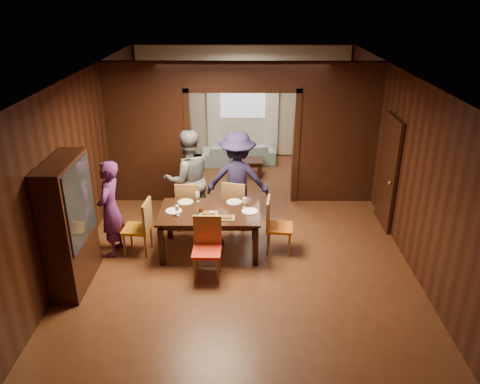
{
  "coord_description": "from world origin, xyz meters",
  "views": [
    {
      "loc": [
        0.03,
        -7.56,
        4.2
      ],
      "look_at": [
        -0.03,
        -0.4,
        1.05
      ],
      "focal_mm": 35.0,
      "sensor_mm": 36.0,
      "label": 1
    }
  ],
  "objects_px": {
    "person_grey": "(188,179)",
    "chair_left": "(137,227)",
    "sofa": "(238,153)",
    "coffee_table": "(247,167)",
    "dining_table": "(210,231)",
    "chair_far_r": "(236,203)",
    "person_purple": "(110,209)",
    "hutch": "(69,225)",
    "person_navy": "(238,179)",
    "chair_far_l": "(190,204)",
    "chair_right": "(279,226)",
    "chair_near": "(207,250)"
  },
  "relations": [
    {
      "from": "person_purple",
      "to": "coffee_table",
      "type": "xyz_separation_m",
      "value": [
        2.28,
        3.63,
        -0.63
      ]
    },
    {
      "from": "sofa",
      "to": "chair_far_r",
      "type": "relative_size",
      "value": 1.91
    },
    {
      "from": "sofa",
      "to": "chair_near",
      "type": "xyz_separation_m",
      "value": [
        -0.42,
        -5.18,
        0.21
      ]
    },
    {
      "from": "person_grey",
      "to": "chair_near",
      "type": "relative_size",
      "value": 1.94
    },
    {
      "from": "chair_left",
      "to": "chair_far_r",
      "type": "distance_m",
      "value": 1.92
    },
    {
      "from": "sofa",
      "to": "chair_far_r",
      "type": "bearing_deg",
      "value": 83.11
    },
    {
      "from": "chair_near",
      "to": "person_navy",
      "type": "bearing_deg",
      "value": 76.82
    },
    {
      "from": "chair_left",
      "to": "hutch",
      "type": "distance_m",
      "value": 1.28
    },
    {
      "from": "person_purple",
      "to": "chair_far_l",
      "type": "relative_size",
      "value": 1.72
    },
    {
      "from": "chair_right",
      "to": "chair_near",
      "type": "relative_size",
      "value": 1.0
    },
    {
      "from": "person_grey",
      "to": "person_navy",
      "type": "relative_size",
      "value": 1.03
    },
    {
      "from": "chair_left",
      "to": "chair_far_r",
      "type": "relative_size",
      "value": 1.0
    },
    {
      "from": "chair_right",
      "to": "dining_table",
      "type": "bearing_deg",
      "value": 96.7
    },
    {
      "from": "person_grey",
      "to": "hutch",
      "type": "relative_size",
      "value": 0.94
    },
    {
      "from": "chair_far_l",
      "to": "chair_far_r",
      "type": "distance_m",
      "value": 0.87
    },
    {
      "from": "chair_far_r",
      "to": "chair_near",
      "type": "relative_size",
      "value": 1.0
    },
    {
      "from": "coffee_table",
      "to": "hutch",
      "type": "bearing_deg",
      "value": -120.29
    },
    {
      "from": "sofa",
      "to": "coffee_table",
      "type": "bearing_deg",
      "value": 97.28
    },
    {
      "from": "chair_left",
      "to": "person_navy",
      "type": "bearing_deg",
      "value": 127.84
    },
    {
      "from": "person_purple",
      "to": "sofa",
      "type": "relative_size",
      "value": 0.9
    },
    {
      "from": "person_navy",
      "to": "chair_far_l",
      "type": "bearing_deg",
      "value": 18.41
    },
    {
      "from": "sofa",
      "to": "dining_table",
      "type": "xyz_separation_m",
      "value": [
        -0.42,
        -4.39,
        0.11
      ]
    },
    {
      "from": "coffee_table",
      "to": "person_grey",
      "type": "bearing_deg",
      "value": -112.99
    },
    {
      "from": "person_grey",
      "to": "chair_left",
      "type": "bearing_deg",
      "value": 30.64
    },
    {
      "from": "person_grey",
      "to": "sofa",
      "type": "xyz_separation_m",
      "value": [
        0.88,
        3.43,
        -0.67
      ]
    },
    {
      "from": "chair_near",
      "to": "sofa",
      "type": "bearing_deg",
      "value": 86.17
    },
    {
      "from": "dining_table",
      "to": "chair_near",
      "type": "bearing_deg",
      "value": -89.92
    },
    {
      "from": "person_navy",
      "to": "chair_far_r",
      "type": "height_order",
      "value": "person_navy"
    },
    {
      "from": "chair_left",
      "to": "chair_far_l",
      "type": "height_order",
      "value": "same"
    },
    {
      "from": "chair_far_l",
      "to": "chair_far_r",
      "type": "height_order",
      "value": "same"
    },
    {
      "from": "person_purple",
      "to": "chair_near",
      "type": "distance_m",
      "value": 1.82
    },
    {
      "from": "person_purple",
      "to": "sofa",
      "type": "distance_m",
      "value": 4.96
    },
    {
      "from": "sofa",
      "to": "hutch",
      "type": "bearing_deg",
      "value": 58.69
    },
    {
      "from": "coffee_table",
      "to": "chair_far_r",
      "type": "height_order",
      "value": "chair_far_r"
    },
    {
      "from": "person_purple",
      "to": "coffee_table",
      "type": "height_order",
      "value": "person_purple"
    },
    {
      "from": "person_grey",
      "to": "chair_left",
      "type": "height_order",
      "value": "person_grey"
    },
    {
      "from": "sofa",
      "to": "chair_far_r",
      "type": "distance_m",
      "value": 3.5
    },
    {
      "from": "chair_far_r",
      "to": "chair_far_l",
      "type": "bearing_deg",
      "value": 18.17
    },
    {
      "from": "person_grey",
      "to": "hutch",
      "type": "distance_m",
      "value": 2.46
    },
    {
      "from": "coffee_table",
      "to": "hutch",
      "type": "relative_size",
      "value": 0.4
    },
    {
      "from": "person_grey",
      "to": "chair_far_r",
      "type": "relative_size",
      "value": 1.94
    },
    {
      "from": "person_grey",
      "to": "dining_table",
      "type": "bearing_deg",
      "value": 93.34
    },
    {
      "from": "chair_left",
      "to": "chair_right",
      "type": "relative_size",
      "value": 1.0
    },
    {
      "from": "sofa",
      "to": "chair_near",
      "type": "bearing_deg",
      "value": 78.32
    },
    {
      "from": "dining_table",
      "to": "chair_left",
      "type": "relative_size",
      "value": 1.74
    },
    {
      "from": "coffee_table",
      "to": "chair_near",
      "type": "distance_m",
      "value": 4.39
    },
    {
      "from": "person_grey",
      "to": "chair_right",
      "type": "height_order",
      "value": "person_grey"
    },
    {
      "from": "chair_far_r",
      "to": "sofa",
      "type": "bearing_deg",
      "value": -75.24
    },
    {
      "from": "chair_far_l",
      "to": "chair_left",
      "type": "bearing_deg",
      "value": 51.58
    },
    {
      "from": "chair_left",
      "to": "chair_right",
      "type": "xyz_separation_m",
      "value": [
        2.41,
        0.07,
        0.0
      ]
    }
  ]
}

